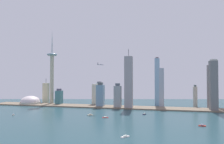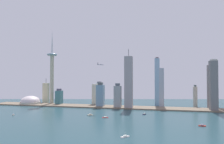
% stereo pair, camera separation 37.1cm
% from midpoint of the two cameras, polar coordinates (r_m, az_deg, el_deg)
% --- Properties ---
extents(waterfront_pier, '(922.56, 69.40, 3.88)m').
position_cam_midpoint_polar(waterfront_pier, '(731.90, 0.52, -9.55)').
color(waterfront_pier, '#766553').
rests_on(waterfront_pier, ground).
extents(observation_tower, '(38.51, 38.51, 292.74)m').
position_cam_midpoint_polar(observation_tower, '(848.19, -16.15, 0.75)').
color(observation_tower, beige).
rests_on(observation_tower, ground).
extents(stadium_dome, '(76.02, 76.02, 43.91)m').
position_cam_midpoint_polar(stadium_dome, '(869.00, -21.50, -7.64)').
color(stadium_dome, beige).
rests_on(stadium_dome, ground).
extents(skyscraper_0, '(16.85, 20.09, 137.03)m').
position_cam_midpoint_polar(skyscraper_0, '(753.10, 13.40, -4.19)').
color(skyscraper_0, '#A0ABBB').
rests_on(skyscraper_0, ground).
extents(skyscraper_1, '(18.02, 23.13, 180.02)m').
position_cam_midpoint_polar(skyscraper_1, '(796.21, 12.27, -2.60)').
color(skyscraper_1, '#87ACC9').
rests_on(skyscraper_1, ground).
extents(skyscraper_2, '(24.17, 18.13, 84.55)m').
position_cam_midpoint_polar(skyscraper_2, '(712.07, 1.53, -6.72)').
color(skyscraper_2, '#96999D').
rests_on(skyscraper_2, ground).
extents(skyscraper_3, '(25.09, 26.84, 86.75)m').
position_cam_midpoint_polar(skyscraper_3, '(741.67, -3.22, -6.43)').
color(skyscraper_3, '#6D8FAB').
rests_on(skyscraper_3, ground).
extents(skyscraper_4, '(26.72, 20.72, 199.59)m').
position_cam_midpoint_polar(skyscraper_4, '(699.13, 4.55, -2.86)').
color(skyscraper_4, '#9E9598').
rests_on(skyscraper_4, ground).
extents(skyscraper_5, '(23.17, 20.44, 78.87)m').
position_cam_midpoint_polar(skyscraper_5, '(802.54, -4.55, -6.13)').
color(skyscraper_5, beige).
rests_on(skyscraper_5, ground).
extents(skyscraper_6, '(22.85, 24.61, 87.79)m').
position_cam_midpoint_polar(skyscraper_6, '(846.15, -3.54, -5.75)').
color(skyscraper_6, '#9EBBBB').
rests_on(skyscraper_6, ground).
extents(skyscraper_7, '(12.17, 17.33, 78.07)m').
position_cam_midpoint_polar(skyscraper_7, '(798.46, 21.83, -6.23)').
color(skyscraper_7, beige).
rests_on(skyscraper_7, ground).
extents(skyscraper_8, '(21.76, 12.85, 145.61)m').
position_cam_midpoint_polar(skyscraper_8, '(769.40, 25.43, -3.71)').
color(skyscraper_8, gray).
rests_on(skyscraper_8, ground).
extents(skyscraper_9, '(23.76, 14.64, 100.08)m').
position_cam_midpoint_polar(skyscraper_9, '(904.17, -17.68, -5.48)').
color(skyscraper_9, beige).
rests_on(skyscraper_9, ground).
extents(skyscraper_10, '(22.19, 24.58, 61.84)m').
position_cam_midpoint_polar(skyscraper_10, '(824.59, -14.34, -6.73)').
color(skyscraper_10, '#41787D').
rests_on(skyscraper_10, ground).
extents(skyscraper_11, '(19.11, 27.86, 169.15)m').
position_cam_midpoint_polar(skyscraper_11, '(826.00, 26.10, -2.72)').
color(skyscraper_11, beige).
rests_on(skyscraper_11, ground).
extents(skyscraper_12, '(21.94, 25.95, 156.09)m').
position_cam_midpoint_polar(skyscraper_12, '(714.32, 26.03, -3.47)').
color(skyscraper_12, slate).
rests_on(skyscraper_12, ground).
extents(boat_0, '(16.95, 9.58, 3.23)m').
position_cam_midpoint_polar(boat_0, '(551.80, -1.89, -12.30)').
color(boat_0, '#B32D2F').
rests_on(boat_0, ground).
extents(boat_1, '(14.91, 15.47, 10.33)m').
position_cam_midpoint_polar(boat_1, '(381.91, 3.58, -17.22)').
color(boat_1, white).
rests_on(boat_1, ground).
extents(boat_2, '(14.63, 6.13, 4.38)m').
position_cam_midpoint_polar(boat_2, '(498.96, 23.46, -13.30)').
color(boat_2, red).
rests_on(boat_2, ground).
extents(boat_3, '(13.67, 11.68, 10.66)m').
position_cam_midpoint_polar(boat_3, '(589.05, -6.07, -11.56)').
color(boat_3, beige).
rests_on(boat_3, ground).
extents(boat_4, '(10.51, 13.73, 9.22)m').
position_cam_midpoint_polar(boat_4, '(603.57, 8.85, -11.34)').
color(boat_4, '#1D1B39').
rests_on(boat_4, ground).
extents(boat_6, '(4.86, 9.05, 9.12)m').
position_cam_midpoint_polar(boat_6, '(644.96, -25.46, -10.55)').
color(boat_6, beige).
rests_on(boat_6, ground).
extents(airplane, '(22.49, 21.91, 7.38)m').
position_cam_midpoint_polar(airplane, '(664.35, -3.24, 2.06)').
color(airplane, '#BEB1C4').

